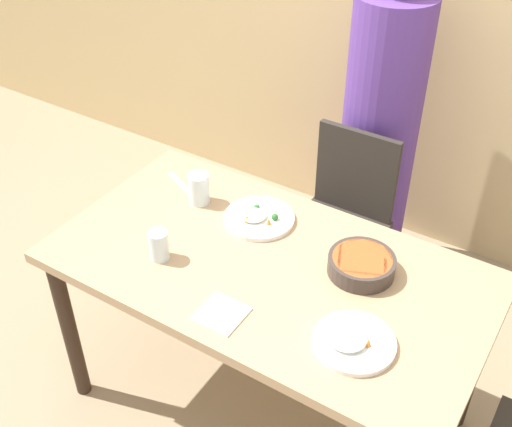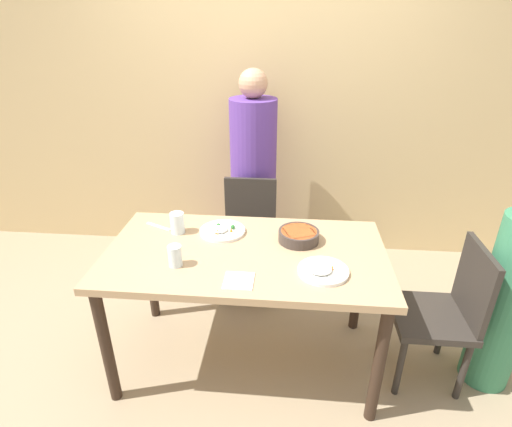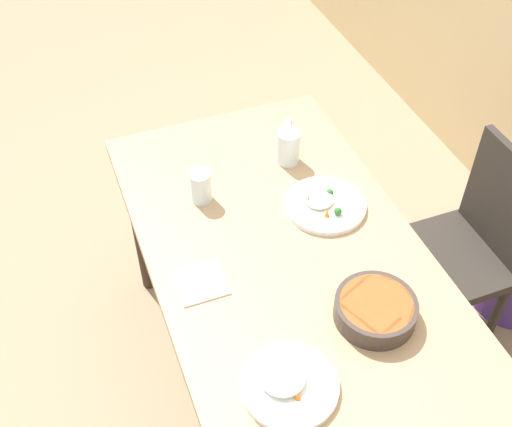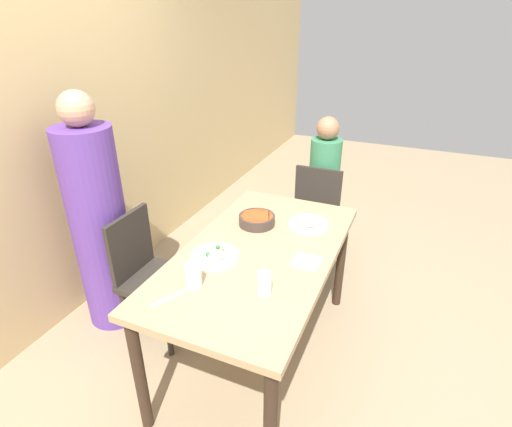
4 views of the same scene
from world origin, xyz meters
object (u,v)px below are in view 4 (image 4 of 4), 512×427
(chair_adult_spot, at_px, (149,272))
(person_adult, at_px, (100,226))
(person_child, at_px, (323,192))
(bowl_curry, at_px, (257,220))
(chair_child_spot, at_px, (312,218))
(plate_rice_adult, at_px, (309,224))
(glass_water_tall, at_px, (264,283))

(chair_adult_spot, distance_m, person_adult, 0.44)
(person_child, xyz_separation_m, bowl_curry, (-1.10, 0.15, 0.23))
(person_adult, distance_m, bowl_curry, 1.02)
(chair_child_spot, bearing_deg, person_adult, -133.92)
(plate_rice_adult, height_order, glass_water_tall, glass_water_tall)
(person_adult, relative_size, bowl_curry, 7.02)
(person_child, bearing_deg, chair_child_spot, 180.00)
(person_child, height_order, glass_water_tall, person_child)
(chair_child_spot, relative_size, person_adult, 0.54)
(person_child, distance_m, bowl_curry, 1.14)
(person_adult, distance_m, glass_water_tall, 1.29)
(bowl_curry, distance_m, glass_water_tall, 0.69)
(chair_adult_spot, relative_size, glass_water_tall, 7.74)
(person_adult, bearing_deg, plate_rice_adult, -70.03)
(person_child, bearing_deg, bowl_curry, 172.43)
(person_adult, relative_size, person_child, 1.29)
(person_child, xyz_separation_m, glass_water_tall, (-1.72, -0.15, 0.26))
(person_child, bearing_deg, person_adult, 142.67)
(bowl_curry, bearing_deg, chair_child_spot, -10.37)
(chair_child_spot, xyz_separation_m, glass_water_tall, (-1.42, -0.15, 0.36))
(person_adult, distance_m, plate_rice_adult, 1.34)
(chair_child_spot, xyz_separation_m, person_adult, (-1.15, 1.11, 0.26))
(chair_adult_spot, xyz_separation_m, person_adult, (-0.00, 0.35, 0.26))
(chair_adult_spot, height_order, person_child, person_child)
(chair_adult_spot, distance_m, bowl_curry, 0.78)
(plate_rice_adult, bearing_deg, chair_adult_spot, 116.67)
(person_adult, bearing_deg, bowl_curry, -70.20)
(chair_child_spot, distance_m, person_adult, 1.62)
(glass_water_tall, bearing_deg, chair_adult_spot, 73.51)
(chair_adult_spot, xyz_separation_m, person_child, (1.45, -0.76, 0.11))
(plate_rice_adult, xyz_separation_m, glass_water_tall, (-0.73, 0.00, 0.04))
(chair_child_spot, height_order, glass_water_tall, glass_water_tall)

